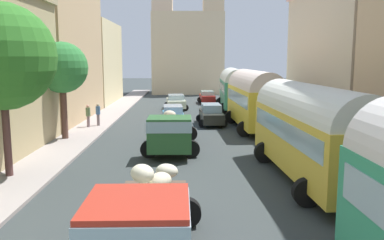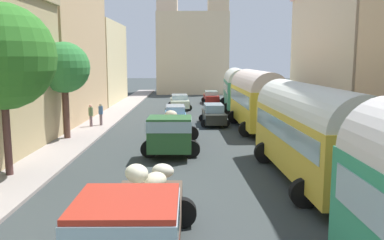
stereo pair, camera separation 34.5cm
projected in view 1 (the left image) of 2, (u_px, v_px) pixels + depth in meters
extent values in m
plane|color=#343A3B|center=(191.00, 128.00, 29.75)|extent=(154.00, 154.00, 0.00)
cube|color=#9E938F|center=(92.00, 128.00, 29.62)|extent=(2.50, 70.00, 0.14)
cube|color=#A7A4A5|center=(289.00, 127.00, 29.87)|extent=(2.50, 70.00, 0.14)
cube|color=tan|center=(56.00, 49.00, 32.70)|extent=(4.67, 13.52, 11.59)
cube|color=beige|center=(92.00, 63.00, 46.12)|extent=(5.02, 12.19, 9.08)
cube|color=beige|center=(344.00, 60.00, 28.67)|extent=(4.63, 13.91, 9.86)
cube|color=beige|center=(188.00, 54.00, 59.42)|extent=(10.17, 6.65, 11.49)
cube|color=beige|center=(163.00, 35.00, 57.32)|extent=(2.85, 2.85, 16.75)
cube|color=beige|center=(213.00, 35.00, 57.45)|extent=(2.85, 2.85, 16.75)
cube|color=gold|center=(310.00, 141.00, 16.80)|extent=(2.86, 9.80, 2.35)
cylinder|color=silver|center=(311.00, 113.00, 16.63)|extent=(2.80, 9.60, 2.34)
cube|color=#99B7C6|center=(310.00, 129.00, 16.73)|extent=(2.87, 9.03, 0.75)
cylinder|color=black|center=(264.00, 153.00, 19.87)|extent=(1.00, 0.35, 1.00)
cylinder|color=black|center=(310.00, 152.00, 20.02)|extent=(1.00, 0.35, 1.00)
cylinder|color=black|center=(307.00, 192.00, 13.94)|extent=(1.00, 0.35, 1.00)
cylinder|color=black|center=(371.00, 191.00, 14.09)|extent=(1.00, 0.35, 1.00)
cube|color=yellow|center=(254.00, 105.00, 29.06)|extent=(2.84, 8.96, 2.51)
cylinder|color=silver|center=(254.00, 88.00, 28.87)|extent=(2.78, 8.78, 2.44)
cube|color=#99B7C6|center=(254.00, 97.00, 28.98)|extent=(2.86, 8.25, 0.80)
cylinder|color=black|center=(231.00, 117.00, 31.89)|extent=(1.00, 0.35, 1.00)
cylinder|color=black|center=(261.00, 117.00, 32.03)|extent=(1.00, 0.35, 1.00)
cylinder|color=black|center=(244.00, 129.00, 26.47)|extent=(1.00, 0.35, 1.00)
cylinder|color=black|center=(280.00, 129.00, 26.60)|extent=(1.00, 0.35, 1.00)
cube|color=#368E6E|center=(234.00, 93.00, 40.02)|extent=(2.64, 8.78, 2.44)
cylinder|color=silver|center=(234.00, 80.00, 39.83)|extent=(2.59, 8.61, 2.31)
cube|color=#99B7C6|center=(234.00, 87.00, 39.93)|extent=(2.67, 8.09, 0.78)
cylinder|color=black|center=(221.00, 102.00, 42.88)|extent=(1.00, 0.35, 1.00)
cylinder|color=black|center=(242.00, 102.00, 42.85)|extent=(1.00, 0.35, 1.00)
cylinder|color=black|center=(224.00, 108.00, 37.55)|extent=(1.00, 0.35, 1.00)
cylinder|color=black|center=(248.00, 108.00, 37.51)|extent=(1.00, 0.35, 1.00)
cube|color=#99B7C6|center=(137.00, 220.00, 7.93)|extent=(2.07, 2.16, 0.61)
cube|color=brown|center=(151.00, 214.00, 11.40)|extent=(2.05, 4.61, 0.55)
ellipsoid|color=beige|center=(146.00, 193.00, 11.52)|extent=(1.11, 0.97, 0.53)
ellipsoid|color=beige|center=(152.00, 200.00, 10.99)|extent=(1.19, 1.21, 0.53)
ellipsoid|color=silver|center=(146.00, 196.00, 11.25)|extent=(1.17, 1.04, 0.55)
ellipsoid|color=beige|center=(160.00, 180.00, 11.80)|extent=(0.80, 0.94, 0.46)
ellipsoid|color=beige|center=(167.00, 171.00, 12.86)|extent=(0.95, 0.90, 0.44)
ellipsoid|color=beige|center=(148.00, 198.00, 10.08)|extent=(1.16, 1.20, 0.52)
ellipsoid|color=beige|center=(142.00, 174.00, 11.01)|extent=(0.92, 0.98, 0.51)
cylinder|color=black|center=(186.00, 213.00, 12.25)|extent=(0.90, 0.32, 0.90)
cylinder|color=black|center=(119.00, 213.00, 12.20)|extent=(0.90, 0.32, 0.90)
cube|color=#29592C|center=(170.00, 134.00, 20.39)|extent=(2.16, 1.89, 1.71)
cube|color=#99B7C6|center=(170.00, 125.00, 20.32)|extent=(2.21, 1.96, 0.55)
cube|color=brown|center=(172.00, 132.00, 24.08)|extent=(2.16, 5.41, 0.55)
ellipsoid|color=beige|center=(165.00, 124.00, 23.67)|extent=(1.08, 1.03, 0.57)
ellipsoid|color=silver|center=(164.00, 123.00, 23.94)|extent=(0.76, 0.96, 0.57)
ellipsoid|color=beige|center=(177.00, 125.00, 23.10)|extent=(0.99, 0.85, 0.57)
ellipsoid|color=beige|center=(170.00, 115.00, 24.95)|extent=(0.97, 0.87, 0.53)
cylinder|color=black|center=(191.00, 149.00, 20.87)|extent=(0.90, 0.31, 0.90)
cylinder|color=black|center=(149.00, 149.00, 20.83)|extent=(0.90, 0.31, 0.90)
cylinder|color=black|center=(190.00, 133.00, 25.19)|extent=(0.90, 0.31, 0.90)
cylinder|color=black|center=(155.00, 134.00, 25.16)|extent=(0.90, 0.31, 0.90)
cube|color=#3F95C8|center=(173.00, 118.00, 30.23)|extent=(1.79, 4.42, 0.75)
cube|color=#A5B6CD|center=(173.00, 109.00, 30.13)|extent=(1.48, 2.33, 0.59)
cylinder|color=black|center=(184.00, 126.00, 29.02)|extent=(0.60, 0.21, 0.60)
cylinder|color=black|center=(163.00, 126.00, 28.90)|extent=(0.60, 0.21, 0.60)
cylinder|color=black|center=(182.00, 120.00, 31.67)|extent=(0.60, 0.21, 0.60)
cylinder|color=black|center=(163.00, 120.00, 31.55)|extent=(0.60, 0.21, 0.60)
cube|color=beige|center=(176.00, 103.00, 40.74)|extent=(2.08, 4.30, 0.74)
cube|color=#9BB1C1|center=(176.00, 97.00, 40.65)|extent=(1.71, 2.29, 0.48)
cylinder|color=black|center=(186.00, 108.00, 39.60)|extent=(0.60, 0.21, 0.60)
cylinder|color=black|center=(168.00, 108.00, 39.43)|extent=(0.60, 0.21, 0.60)
cylinder|color=black|center=(184.00, 105.00, 42.15)|extent=(0.60, 0.21, 0.60)
cylinder|color=black|center=(167.00, 105.00, 41.98)|extent=(0.60, 0.21, 0.60)
cube|color=#262722|center=(211.00, 116.00, 31.32)|extent=(1.74, 4.44, 0.74)
cube|color=#8FAFCA|center=(211.00, 108.00, 31.22)|extent=(1.46, 2.33, 0.58)
cylinder|color=black|center=(200.00, 118.00, 32.66)|extent=(0.60, 0.21, 0.60)
cylinder|color=black|center=(219.00, 118.00, 32.75)|extent=(0.60, 0.21, 0.60)
cylinder|color=black|center=(202.00, 124.00, 29.98)|extent=(0.60, 0.21, 0.60)
cylinder|color=black|center=(223.00, 123.00, 30.07)|extent=(0.60, 0.21, 0.60)
cube|color=#A8241F|center=(207.00, 98.00, 46.16)|extent=(1.67, 3.84, 0.70)
cube|color=#97C0BF|center=(207.00, 93.00, 46.08)|extent=(1.41, 2.02, 0.45)
cylinder|color=black|center=(200.00, 100.00, 47.33)|extent=(0.60, 0.21, 0.60)
cylinder|color=black|center=(213.00, 100.00, 47.41)|extent=(0.60, 0.21, 0.60)
cylinder|color=black|center=(201.00, 102.00, 45.01)|extent=(0.60, 0.21, 0.60)
cylinder|color=black|center=(215.00, 102.00, 45.09)|extent=(0.60, 0.21, 0.60)
cylinder|color=slate|center=(89.00, 128.00, 29.56)|extent=(0.18, 0.18, 0.14)
cylinder|color=slate|center=(88.00, 121.00, 29.49)|extent=(0.26, 0.26, 0.79)
cylinder|color=#556E47|center=(88.00, 112.00, 29.39)|extent=(0.40, 0.40, 0.61)
sphere|color=tan|center=(88.00, 106.00, 29.33)|extent=(0.22, 0.22, 0.22)
cylinder|color=slate|center=(99.00, 126.00, 30.16)|extent=(0.18, 0.18, 0.14)
cylinder|color=slate|center=(98.00, 120.00, 30.08)|extent=(0.24, 0.24, 0.83)
cylinder|color=#41658C|center=(98.00, 110.00, 29.98)|extent=(0.37, 0.37, 0.59)
sphere|color=tan|center=(98.00, 105.00, 29.92)|extent=(0.22, 0.22, 0.22)
cylinder|color=brown|center=(7.00, 138.00, 17.00)|extent=(0.31, 0.31, 3.48)
sphere|color=#307326|center=(1.00, 57.00, 16.49)|extent=(4.40, 4.40, 4.40)
cylinder|color=brown|center=(64.00, 114.00, 25.06)|extent=(0.39, 0.39, 3.35)
sphere|color=#2F7838|center=(62.00, 67.00, 24.63)|extent=(3.11, 3.11, 3.11)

